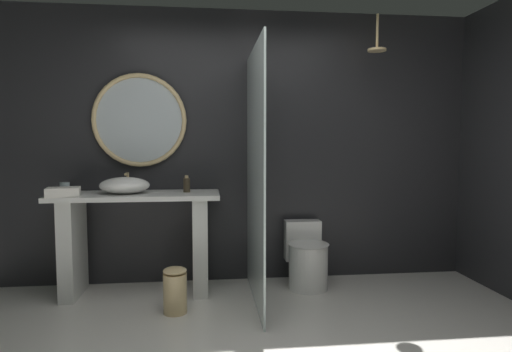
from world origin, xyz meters
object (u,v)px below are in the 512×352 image
Objects in this scene: rain_shower_head at (377,46)px; folded_hand_towel at (63,192)px; soap_dispenser at (187,185)px; waste_bin at (175,290)px; tumbler_cup at (65,188)px; toilet at (307,259)px; round_wall_mirror at (139,120)px; vessel_sink at (125,185)px.

rain_shower_head reaches higher than folded_hand_towel.
soap_dispenser is 0.41× the size of waste_bin.
rain_shower_head is at bearing -0.48° from tumbler_cup.
rain_shower_head is 2.76m from waste_bin.
folded_hand_towel is at bearing -175.20° from toilet.
soap_dispenser is at bearing 82.01° from waste_bin.
soap_dispenser is 0.17× the size of round_wall_mirror.
waste_bin is (0.96, -0.48, -0.77)m from tumbler_cup.
toilet is 2.21m from folded_hand_towel.
rain_shower_head is (2.26, -0.02, 1.25)m from vessel_sink.
waste_bin is (-1.18, -0.50, -0.08)m from toilet.
tumbler_cup is at bearing -155.51° from round_wall_mirror.
folded_hand_towel is at bearing -177.18° from rain_shower_head.
vessel_sink is 0.49× the size of round_wall_mirror.
tumbler_cup is 0.32× the size of rain_shower_head.
waste_bin is at bearing -19.41° from folded_hand_towel.
toilet is at bearing 23.11° from waste_bin.
waste_bin is 1.42× the size of folded_hand_towel.
round_wall_mirror is at bearing 37.35° from folded_hand_towel.
toilet is at bearing -1.98° from soap_dispenser.
waste_bin is at bearing -26.70° from tumbler_cup.
tumbler_cup is 1.04m from soap_dispenser.
rain_shower_head is at bearing 14.35° from waste_bin.
rain_shower_head is (2.16, -0.30, 0.67)m from round_wall_mirror.
tumbler_cup is 1.32m from waste_bin.
tumbler_cup is at bearing 153.30° from waste_bin.
rain_shower_head is 0.89× the size of waste_bin.
round_wall_mirror is 2.02m from toilet.
vessel_sink is at bearing -109.57° from round_wall_mirror.
round_wall_mirror is (-0.44, 0.22, 0.59)m from soap_dispenser.
waste_bin is at bearing -64.54° from round_wall_mirror.
vessel_sink is at bearing 18.57° from folded_hand_towel.
toilet is at bearing 4.80° from folded_hand_towel.
toilet is (-0.62, 0.04, -1.96)m from rain_shower_head.
round_wall_mirror is (0.60, 0.27, 0.60)m from tumbler_cup.
rain_shower_head is at bearing -2.68° from soap_dispenser.
tumbler_cup reaches higher than folded_hand_towel.
folded_hand_towel reaches higher than waste_bin.
waste_bin is at bearing -156.89° from toilet.
rain_shower_head reaches higher than vessel_sink.
soap_dispenser is at bearing 12.11° from folded_hand_towel.
vessel_sink reaches higher than folded_hand_towel.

